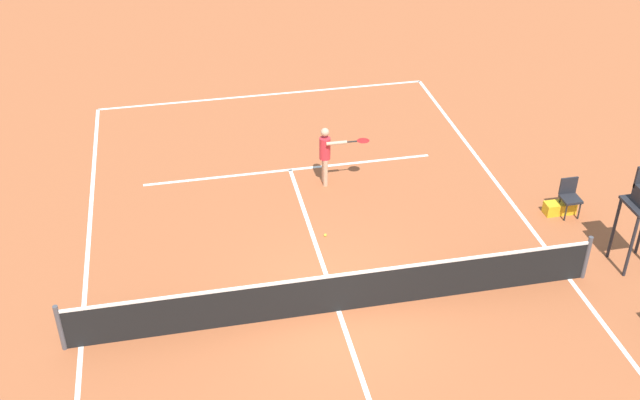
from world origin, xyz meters
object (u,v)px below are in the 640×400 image
(tennis_ball, at_px, (325,235))
(courtside_chair_mid, at_px, (570,195))
(equipment_bag, at_px, (560,208))
(player_serving, at_px, (327,151))

(tennis_ball, height_order, courtside_chair_mid, courtside_chair_mid)
(courtside_chair_mid, height_order, equipment_bag, courtside_chair_mid)
(player_serving, bearing_deg, tennis_ball, -11.74)
(courtside_chair_mid, bearing_deg, equipment_bag, -28.61)
(tennis_ball, relative_size, courtside_chair_mid, 0.07)
(player_serving, height_order, courtside_chair_mid, player_serving)
(player_serving, bearing_deg, equipment_bag, 66.02)
(courtside_chair_mid, relative_size, equipment_bag, 1.25)
(tennis_ball, xyz_separation_m, courtside_chair_mid, (-5.95, 0.28, 0.50))
(tennis_ball, relative_size, equipment_bag, 0.09)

